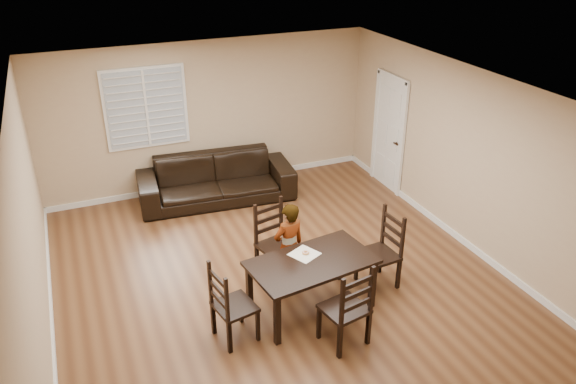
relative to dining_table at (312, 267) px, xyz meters
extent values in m
plane|color=brown|center=(-0.13, 0.62, -0.64)|extent=(7.00, 7.00, 0.00)
cube|color=tan|center=(-0.13, 4.12, 0.71)|extent=(6.00, 0.04, 2.70)
cube|color=tan|center=(-3.13, 0.62, 0.71)|extent=(0.04, 7.00, 2.70)
cube|color=tan|center=(2.87, 0.62, 0.71)|extent=(0.04, 7.00, 2.70)
cube|color=white|center=(-0.13, 0.62, 2.06)|extent=(6.00, 7.00, 0.04)
cube|color=white|center=(-1.23, 4.07, 1.01)|extent=(1.40, 0.08, 1.40)
cube|color=white|center=(2.84, 2.82, 0.38)|extent=(0.06, 0.94, 2.05)
cylinder|color=#332114|center=(2.81, 2.52, 0.31)|extent=(0.06, 0.06, 0.02)
cube|color=white|center=(-0.13, 4.10, -0.59)|extent=(6.00, 0.03, 0.10)
cube|color=white|center=(-3.12, 0.62, -0.59)|extent=(0.03, 7.00, 0.10)
cube|color=white|center=(2.85, 0.62, -0.59)|extent=(0.03, 7.00, 0.10)
cube|color=black|center=(0.00, 0.00, 0.07)|extent=(1.67, 1.08, 0.04)
cube|color=black|center=(-0.65, -0.45, -0.30)|extent=(0.08, 0.08, 0.69)
cube|color=black|center=(0.74, -0.26, -0.30)|extent=(0.08, 0.08, 0.69)
cube|color=black|center=(-0.74, 0.26, -0.30)|extent=(0.08, 0.08, 0.69)
cube|color=black|center=(0.65, 0.45, -0.30)|extent=(0.08, 0.08, 0.69)
cube|color=black|center=(-0.12, 0.87, -0.17)|extent=(0.59, 0.56, 0.04)
cube|color=black|center=(-0.17, 1.07, -0.09)|extent=(0.49, 0.16, 1.10)
cube|color=black|center=(-0.28, 0.63, -0.42)|extent=(0.05, 0.05, 0.45)
cube|color=black|center=(0.14, 0.73, -0.42)|extent=(0.05, 0.05, 0.45)
cube|color=black|center=(-0.37, 1.01, -0.42)|extent=(0.05, 0.05, 0.45)
cube|color=black|center=(0.04, 1.11, -0.42)|extent=(0.05, 0.05, 0.45)
cube|color=black|center=(0.10, -0.71, -0.17)|extent=(0.57, 0.55, 0.04)
cube|color=black|center=(0.13, -0.91, -0.09)|extent=(0.49, 0.14, 1.10)
cube|color=black|center=(0.27, -0.47, -0.42)|extent=(0.05, 0.05, 0.45)
cube|color=black|center=(-0.15, -0.55, -0.42)|extent=(0.05, 0.05, 0.45)
cube|color=black|center=(0.34, -0.86, -0.42)|extent=(0.05, 0.05, 0.45)
cube|color=black|center=(-0.08, -0.94, -0.42)|extent=(0.05, 0.05, 0.45)
cube|color=black|center=(-1.06, -0.14, -0.19)|extent=(0.52, 0.55, 0.04)
cube|color=black|center=(-1.26, -0.18, -0.12)|extent=(0.13, 0.47, 1.05)
cube|color=black|center=(-0.84, -0.31, -0.43)|extent=(0.05, 0.05, 0.43)
cube|color=black|center=(-0.92, 0.09, -0.43)|extent=(0.05, 0.05, 0.43)
cube|color=black|center=(-1.21, -0.38, -0.43)|extent=(0.05, 0.05, 0.43)
cube|color=black|center=(-1.29, 0.02, -0.43)|extent=(0.05, 0.05, 0.43)
cube|color=black|center=(1.06, 0.14, -0.17)|extent=(0.50, 0.53, 0.04)
cube|color=black|center=(1.27, 0.16, -0.10)|extent=(0.08, 0.49, 1.09)
cube|color=black|center=(0.85, 0.34, -0.42)|extent=(0.05, 0.05, 0.45)
cube|color=black|center=(0.88, -0.08, -0.42)|extent=(0.05, 0.05, 0.45)
cube|color=black|center=(1.24, 0.37, -0.42)|extent=(0.05, 0.05, 0.45)
cube|color=black|center=(1.28, -0.05, -0.42)|extent=(0.05, 0.05, 0.45)
imported|color=gray|center=(-0.08, 0.56, -0.01)|extent=(0.51, 0.39, 1.27)
cube|color=beige|center=(-0.02, 0.17, 0.09)|extent=(0.43, 0.43, 0.00)
torus|color=#CD8749|center=(0.00, 0.18, 0.11)|extent=(0.09, 0.09, 0.03)
torus|color=silver|center=(0.00, 0.18, 0.12)|extent=(0.08, 0.08, 0.02)
imported|color=black|center=(-0.24, 3.48, -0.25)|extent=(2.78, 1.29, 0.79)
camera|label=1|loc=(-2.54, -5.30, 3.97)|focal=35.00mm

